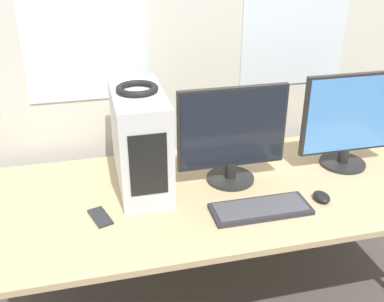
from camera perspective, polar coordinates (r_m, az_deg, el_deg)
The scene contains 9 objects.
wall_back at distance 2.38m, azimuth 0.25°, elevation 15.94°, with size 8.00×0.07×2.70m.
desk at distance 2.10m, azimuth 4.07°, elevation -5.77°, with size 2.09×0.91×0.71m.
pc_tower at distance 2.03m, azimuth -6.62°, elevation 1.45°, with size 0.22×0.50×0.45m.
headphones at distance 1.94m, azimuth -6.99°, elevation 7.89°, with size 0.18×0.18×0.03m.
monitor_main at distance 2.04m, azimuth 5.13°, elevation 2.03°, with size 0.51×0.23×0.46m.
monitor_right_near at distance 2.31m, azimuth 19.38°, elevation 3.66°, with size 0.49×0.23×0.48m.
keyboard at distance 1.94m, azimuth 8.70°, elevation -7.27°, with size 0.42×0.16×0.02m.
mouse at distance 2.06m, azimuth 16.13°, elevation -5.60°, with size 0.07×0.10×0.03m.
cell_phone at distance 1.91m, azimuth -11.58°, elevation -8.21°, with size 0.10×0.15×0.01m.
Camera 1 is at (-0.56, -1.23, 1.79)m, focal length 42.00 mm.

